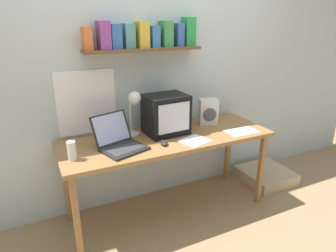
{
  "coord_description": "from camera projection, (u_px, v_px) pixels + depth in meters",
  "views": [
    {
      "loc": [
        -1.05,
        -2.18,
        1.74
      ],
      "look_at": [
        0.0,
        0.0,
        0.86
      ],
      "focal_mm": 32.0,
      "sensor_mm": 36.0,
      "label": 1
    }
  ],
  "objects": [
    {
      "name": "space_heater",
      "position": [
        208.0,
        112.0,
        2.89
      ],
      "size": [
        0.21,
        0.18,
        0.25
      ],
      "rotation": [
        0.0,
        0.0,
        -0.34
      ],
      "color": "silver",
      "rests_on": "corner_desk"
    },
    {
      "name": "laptop",
      "position": [
        119.0,
        140.0,
        2.38
      ],
      "size": [
        0.42,
        0.44,
        0.25
      ],
      "rotation": [
        0.0,
        0.0,
        0.3
      ],
      "color": "#232326",
      "rests_on": "corner_desk"
    },
    {
      "name": "desk_lamp",
      "position": [
        134.0,
        106.0,
        2.53
      ],
      "size": [
        0.15,
        0.19,
        0.4
      ],
      "rotation": [
        0.0,
        0.0,
        0.34
      ],
      "color": "silver",
      "rests_on": "corner_desk"
    },
    {
      "name": "loose_paper_near_monitor",
      "position": [
        195.0,
        141.0,
        2.52
      ],
      "size": [
        0.28,
        0.25,
        0.0
      ],
      "rotation": [
        0.0,
        0.0,
        0.28
      ],
      "color": "white",
      "rests_on": "corner_desk"
    },
    {
      "name": "open_notebook",
      "position": [
        242.0,
        131.0,
        2.73
      ],
      "size": [
        0.3,
        0.19,
        0.0
      ],
      "rotation": [
        0.0,
        0.0,
        -0.03
      ],
      "color": "white",
      "rests_on": "corner_desk"
    },
    {
      "name": "crt_monitor",
      "position": [
        166.0,
        114.0,
        2.64
      ],
      "size": [
        0.38,
        0.31,
        0.35
      ],
      "rotation": [
        0.0,
        0.0,
        0.06
      ],
      "color": "black",
      "rests_on": "corner_desk"
    },
    {
      "name": "juice_glass",
      "position": [
        72.0,
        152.0,
        2.17
      ],
      "size": [
        0.06,
        0.06,
        0.15
      ],
      "color": "white",
      "rests_on": "corner_desk"
    },
    {
      "name": "computer_mouse",
      "position": [
        164.0,
        143.0,
        2.45
      ],
      "size": [
        0.08,
        0.11,
        0.03
      ],
      "rotation": [
        0.0,
        0.0,
        -0.16
      ],
      "color": "#232326",
      "rests_on": "corner_desk"
    },
    {
      "name": "corner_desk",
      "position": [
        168.0,
        143.0,
        2.63
      ],
      "size": [
        1.85,
        0.65,
        0.76
      ],
      "color": "#9A6B3E",
      "rests_on": "ground_plane"
    },
    {
      "name": "floor_cushion",
      "position": [
        266.0,
        175.0,
        3.37
      ],
      "size": [
        0.51,
        0.51,
        0.13
      ],
      "color": "tan",
      "rests_on": "ground_plane"
    },
    {
      "name": "ground_plane",
      "position": [
        168.0,
        210.0,
        2.87
      ],
      "size": [
        12.0,
        12.0,
        0.0
      ],
      "primitive_type": "plane",
      "color": "#9E7F5A"
    },
    {
      "name": "back_wall",
      "position": [
        150.0,
        67.0,
        2.74
      ],
      "size": [
        5.6,
        0.24,
        2.6
      ],
      "color": "silver",
      "rests_on": "ground_plane"
    }
  ]
}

